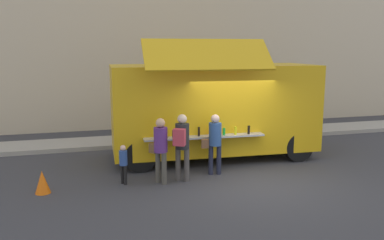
# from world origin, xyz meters

# --- Properties ---
(ground_plane) EXTENTS (60.00, 60.00, 0.00)m
(ground_plane) POSITION_xyz_m (0.00, 0.00, 0.00)
(ground_plane) COLOR #38383D
(curb_strip) EXTENTS (28.00, 1.60, 0.15)m
(curb_strip) POSITION_xyz_m (-4.19, 4.89, 0.07)
(curb_strip) COLOR #9E998E
(curb_strip) RESTS_ON ground
(building_behind) EXTENTS (32.00, 2.40, 10.56)m
(building_behind) POSITION_xyz_m (-3.19, 8.79, 5.28)
(building_behind) COLOR beige
(building_behind) RESTS_ON ground
(food_truck_main) EXTENTS (6.29, 3.45, 3.65)m
(food_truck_main) POSITION_xyz_m (-0.18, 2.26, 1.59)
(food_truck_main) COLOR gold
(food_truck_main) RESTS_ON ground
(traffic_cone_orange) EXTENTS (0.36, 0.36, 0.55)m
(traffic_cone_orange) POSITION_xyz_m (-5.10, 0.31, 0.28)
(traffic_cone_orange) COLOR orange
(traffic_cone_orange) RESTS_ON ground
(trash_bin) EXTENTS (0.60, 0.60, 0.98)m
(trash_bin) POSITION_xyz_m (4.15, 4.59, 0.49)
(trash_bin) COLOR #2F5C38
(trash_bin) RESTS_ON ground
(customer_front_ordering) EXTENTS (0.55, 0.34, 1.66)m
(customer_front_ordering) POSITION_xyz_m (-0.71, 0.60, 0.98)
(customer_front_ordering) COLOR #202336
(customer_front_ordering) RESTS_ON ground
(customer_mid_with_backpack) EXTENTS (0.49, 0.57, 1.75)m
(customer_mid_with_backpack) POSITION_xyz_m (-1.71, 0.27, 1.07)
(customer_mid_with_backpack) COLOR #484340
(customer_mid_with_backpack) RESTS_ON ground
(customer_rear_waiting) EXTENTS (0.43, 0.52, 1.69)m
(customer_rear_waiting) POSITION_xyz_m (-2.26, 0.26, 1.00)
(customer_rear_waiting) COLOR #4C473E
(customer_rear_waiting) RESTS_ON ground
(child_near_queue) EXTENTS (0.21, 0.21, 1.01)m
(child_near_queue) POSITION_xyz_m (-3.18, 0.45, 0.61)
(child_near_queue) COLOR black
(child_near_queue) RESTS_ON ground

